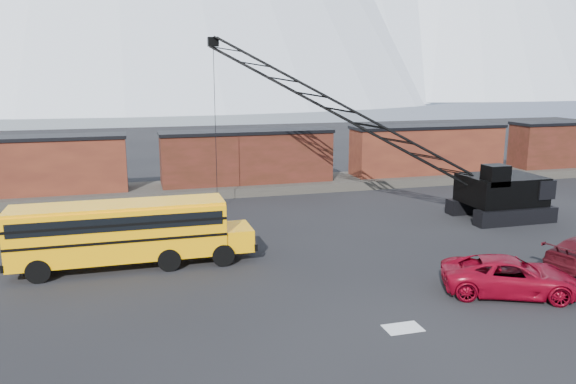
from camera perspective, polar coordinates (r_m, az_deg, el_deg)
name	(u,v)px	position (r m, az deg, el deg)	size (l,w,h in m)	color
ground	(350,290)	(24.99, 6.32, -9.90)	(160.00, 160.00, 0.00)	black
gravel_berm	(248,186)	(45.23, -4.13, 0.57)	(120.00, 5.00, 0.70)	#47433A
boxcar_west_near	(29,166)	(44.51, -24.80, 2.45)	(13.70, 3.10, 4.17)	#431B13
boxcar_mid	(247,157)	(44.82, -4.17, 3.59)	(13.70, 3.10, 4.17)	#531E17
boxcar_east_near	(427,149)	(50.48, 13.96, 4.21)	(13.70, 3.10, 4.17)	#431B13
snow_patch	(403,328)	(21.86, 11.59, -13.38)	(1.40, 0.90, 0.02)	silver
school_bus	(127,231)	(28.28, -16.01, -3.85)	(11.65, 2.65, 3.19)	#FFA705
red_pickup	(511,276)	(26.02, 21.70, -7.94)	(2.64, 5.74, 1.59)	maroon
crawler_crane	(347,113)	(36.76, 5.99, 7.95)	(20.71, 9.71, 11.78)	black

